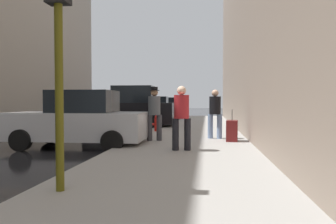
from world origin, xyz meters
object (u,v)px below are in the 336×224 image
at_px(parked_red_hatchback, 163,108).
at_px(pedestrian_in_red_jacket, 182,114).
at_px(parked_silver_sedan, 79,121).
at_px(parked_black_suv, 131,109).
at_px(pedestrian_with_beanie, 154,111).
at_px(pedestrian_in_jeans, 215,111).
at_px(parked_blue_sedan, 152,109).
at_px(traffic_light, 59,11).
at_px(fire_hydrant, 157,123).
at_px(rolling_suitcase, 232,131).

bearing_deg(parked_red_hatchback, pedestrian_in_red_jacket, -81.06).
bearing_deg(parked_red_hatchback, parked_silver_sedan, -90.00).
distance_m(parked_silver_sedan, parked_black_suv, 7.04).
bearing_deg(pedestrian_with_beanie, pedestrian_in_jeans, 23.29).
distance_m(parked_blue_sedan, pedestrian_with_beanie, 13.16).
bearing_deg(pedestrian_with_beanie, parked_black_suv, 109.99).
xyz_separation_m(parked_black_suv, traffic_light, (1.85, -12.33, 1.73)).
bearing_deg(pedestrian_in_jeans, pedestrian_with_beanie, -156.71).
height_order(fire_hydrant, traffic_light, traffic_light).
distance_m(pedestrian_in_red_jacket, pedestrian_with_beanie, 2.29).
xyz_separation_m(parked_black_suv, pedestrian_with_beanie, (2.25, -6.18, 0.10)).
relative_size(traffic_light, rolling_suitcase, 3.46).
xyz_separation_m(parked_silver_sedan, pedestrian_in_jeans, (4.25, 1.72, 0.26)).
bearing_deg(pedestrian_in_jeans, pedestrian_in_red_jacket, -108.16).
bearing_deg(parked_red_hatchback, pedestrian_with_beanie, -83.25).
bearing_deg(fire_hydrant, pedestrian_with_beanie, -82.57).
xyz_separation_m(parked_blue_sedan, pedestrian_in_red_jacket, (3.30, -15.00, 0.26)).
bearing_deg(pedestrian_in_jeans, parked_silver_sedan, -158.00).
xyz_separation_m(parked_red_hatchback, pedestrian_in_jeans, (4.25, -18.13, 0.26)).
relative_size(pedestrian_in_jeans, pedestrian_with_beanie, 0.96).
xyz_separation_m(parked_red_hatchback, fire_hydrant, (1.80, -15.59, -0.35)).
relative_size(parked_blue_sedan, parked_red_hatchback, 1.00).
xyz_separation_m(parked_red_hatchback, rolling_suitcase, (4.79, -18.84, -0.36)).
bearing_deg(pedestrian_in_jeans, parked_red_hatchback, 103.21).
bearing_deg(traffic_light, rolling_suitcase, 65.02).
height_order(parked_blue_sedan, parked_red_hatchback, same).
xyz_separation_m(fire_hydrant, rolling_suitcase, (2.99, -3.25, -0.01)).
relative_size(parked_black_suv, fire_hydrant, 6.57).
height_order(parked_red_hatchback, pedestrian_in_jeans, pedestrian_in_jeans).
bearing_deg(parked_blue_sedan, parked_red_hatchback, 90.00).
relative_size(parked_blue_sedan, pedestrian_in_jeans, 2.47).
distance_m(pedestrian_in_jeans, pedestrian_with_beanie, 2.19).
bearing_deg(parked_red_hatchback, parked_blue_sedan, -90.00).
distance_m(parked_black_suv, parked_red_hatchback, 12.81).
bearing_deg(pedestrian_in_red_jacket, parked_silver_sedan, 160.43).
height_order(parked_black_suv, pedestrian_with_beanie, parked_black_suv).
xyz_separation_m(parked_silver_sedan, rolling_suitcase, (4.79, 1.00, -0.36)).
relative_size(fire_hydrant, pedestrian_in_jeans, 0.41).
xyz_separation_m(parked_black_suv, pedestrian_in_red_jacket, (3.31, -8.21, 0.07)).
bearing_deg(fire_hydrant, parked_black_suv, 123.00).
bearing_deg(fire_hydrant, pedestrian_in_jeans, -45.99).
bearing_deg(parked_silver_sedan, parked_blue_sedan, 90.00).
bearing_deg(traffic_light, pedestrian_in_red_jacket, 70.62).
distance_m(parked_blue_sedan, parked_red_hatchback, 6.02).
xyz_separation_m(parked_black_suv, pedestrian_in_jeans, (4.25, -5.31, 0.07)).
bearing_deg(rolling_suitcase, pedestrian_with_beanie, -176.72).
distance_m(parked_silver_sedan, rolling_suitcase, 4.91).
xyz_separation_m(parked_black_suv, rolling_suitcase, (4.79, -6.03, -0.54)).
xyz_separation_m(parked_blue_sedan, pedestrian_in_jeans, (4.25, -12.10, 0.26)).
relative_size(parked_red_hatchback, pedestrian_in_red_jacket, 2.48).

